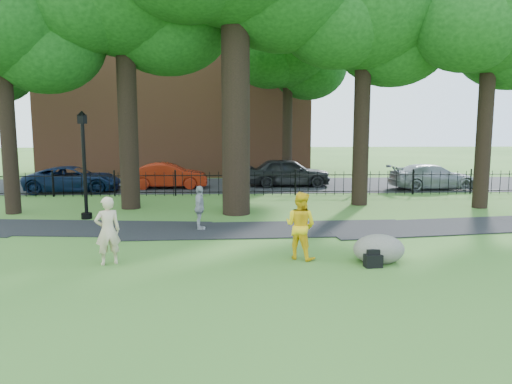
{
  "coord_description": "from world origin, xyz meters",
  "views": [
    {
      "loc": [
        -0.09,
        -12.75,
        3.68
      ],
      "look_at": [
        0.57,
        2.0,
        1.59
      ],
      "focal_mm": 35.0,
      "sensor_mm": 36.0,
      "label": 1
    }
  ],
  "objects_px": {
    "boulder": "(379,247)",
    "lamppost": "(84,166)",
    "red_sedan": "(168,176)",
    "woman": "(108,231)",
    "man": "(300,226)"
  },
  "relations": [
    {
      "from": "woman",
      "to": "red_sedan",
      "type": "relative_size",
      "value": 0.42
    },
    {
      "from": "woman",
      "to": "man",
      "type": "relative_size",
      "value": 0.98
    },
    {
      "from": "woman",
      "to": "lamppost",
      "type": "bearing_deg",
      "value": -94.18
    },
    {
      "from": "man",
      "to": "boulder",
      "type": "distance_m",
      "value": 2.13
    },
    {
      "from": "man",
      "to": "red_sedan",
      "type": "relative_size",
      "value": 0.42
    },
    {
      "from": "boulder",
      "to": "lamppost",
      "type": "distance_m",
      "value": 11.48
    },
    {
      "from": "woman",
      "to": "boulder",
      "type": "height_order",
      "value": "woman"
    },
    {
      "from": "man",
      "to": "red_sedan",
      "type": "height_order",
      "value": "man"
    },
    {
      "from": "boulder",
      "to": "lamppost",
      "type": "relative_size",
      "value": 0.33
    },
    {
      "from": "man",
      "to": "lamppost",
      "type": "bearing_deg",
      "value": -3.39
    },
    {
      "from": "lamppost",
      "to": "red_sedan",
      "type": "bearing_deg",
      "value": 97.28
    },
    {
      "from": "boulder",
      "to": "red_sedan",
      "type": "relative_size",
      "value": 0.32
    },
    {
      "from": "woman",
      "to": "man",
      "type": "bearing_deg",
      "value": 158.58
    },
    {
      "from": "man",
      "to": "boulder",
      "type": "xyz_separation_m",
      "value": [
        2.03,
        -0.4,
        -0.51
      ]
    },
    {
      "from": "woman",
      "to": "lamppost",
      "type": "height_order",
      "value": "lamppost"
    }
  ]
}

